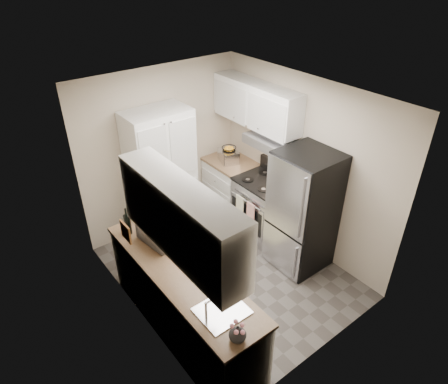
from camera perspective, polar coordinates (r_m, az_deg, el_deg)
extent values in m
plane|color=#56514C|center=(5.64, 0.60, -11.30)|extent=(3.20, 3.20, 0.00)
cube|color=#B9A995|center=(6.05, -8.81, 5.92)|extent=(2.60, 0.04, 2.50)
cube|color=#B9A995|center=(4.00, 15.28, -10.31)|extent=(2.60, 0.04, 2.50)
cube|color=#B9A995|center=(4.33, -13.00, -6.20)|extent=(0.04, 3.20, 2.50)
cube|color=#B9A995|center=(5.67, 11.08, 3.80)|extent=(0.04, 3.20, 2.50)
cube|color=white|center=(4.33, 0.79, 13.54)|extent=(2.60, 3.20, 0.04)
cube|color=white|center=(3.50, -6.17, -3.85)|extent=(0.33, 1.60, 0.70)
cube|color=white|center=(5.81, 4.57, 11.97)|extent=(0.33, 1.55, 0.58)
cube|color=#99999E|center=(5.63, 6.84, 7.08)|extent=(0.45, 0.76, 0.13)
cube|color=#B7B7BC|center=(3.92, -0.30, -16.66)|extent=(0.45, 0.40, 0.02)
cube|color=brown|center=(4.53, -13.86, -5.56)|extent=(0.02, 0.22, 0.22)
cube|color=white|center=(5.86, -8.90, 2.23)|extent=(0.90, 0.55, 2.00)
cube|color=white|center=(4.69, -5.85, -15.27)|extent=(0.60, 2.30, 0.88)
cube|color=#846647|center=(4.36, -6.18, -11.16)|extent=(0.63, 2.33, 0.04)
cube|color=white|center=(6.62, 0.97, 0.75)|extent=(0.60, 0.80, 0.88)
cube|color=#846647|center=(6.39, 1.01, 4.28)|extent=(0.63, 0.83, 0.04)
cube|color=#B7B7BC|center=(6.09, 5.53, -2.32)|extent=(0.64, 0.76, 0.90)
cube|color=black|center=(5.85, 5.76, 1.45)|extent=(0.66, 0.78, 0.03)
cube|color=black|center=(5.98, 7.86, 3.18)|extent=(0.06, 0.76, 0.22)
cube|color=#EBA798|center=(5.75, 3.79, -3.40)|extent=(0.01, 0.16, 0.42)
cube|color=beige|center=(5.89, 2.26, -2.33)|extent=(0.01, 0.16, 0.42)
cube|color=#B7B7BC|center=(5.41, 11.24, -2.67)|extent=(0.70, 0.72, 1.70)
imported|color=#A4A5A9|center=(4.67, -9.17, -5.55)|extent=(0.40, 0.53, 0.27)
cylinder|color=black|center=(4.84, -13.64, -4.22)|extent=(0.08, 0.08, 0.32)
imported|color=silver|center=(3.67, 1.95, -19.55)|extent=(0.21, 0.21, 0.16)
cube|color=green|center=(5.07, -11.46, -2.11)|extent=(0.04, 0.26, 0.33)
cube|color=silver|center=(6.32, 0.65, 5.16)|extent=(0.36, 0.40, 0.19)
cube|color=tan|center=(5.89, -2.44, -9.00)|extent=(0.57, 0.89, 0.01)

